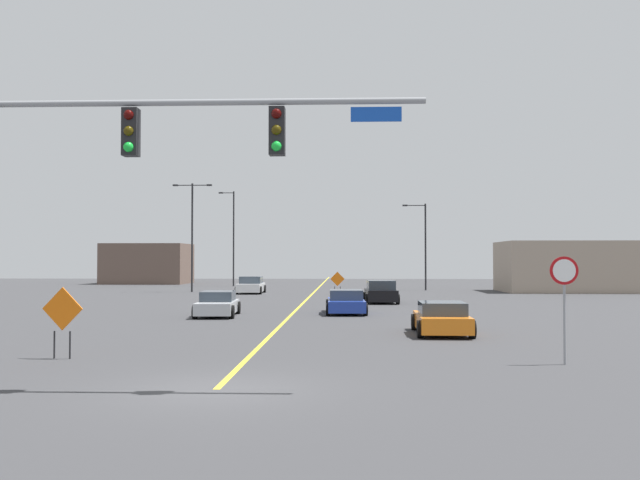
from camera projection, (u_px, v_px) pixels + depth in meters
The scene contains 16 objects.
ground at pixel (216, 390), 15.15m from camera, with size 170.51×170.51×0.00m, color #38383A.
road_centre_stripe at pixel (315, 291), 62.46m from camera, with size 0.16×94.73×0.01m.
traffic_signal_assembly at pixel (52, 153), 15.41m from camera, with size 12.96×0.44×6.89m.
stop_sign at pixel (564, 288), 18.78m from camera, with size 0.76×0.07×2.89m.
street_lamp_mid_right at pixel (192, 229), 60.37m from camera, with size 3.38×0.24×9.33m.
street_lamp_far_left at pixel (233, 235), 73.41m from camera, with size 1.66×0.24×9.91m.
street_lamp_near_right at pixel (424, 242), 63.46m from camera, with size 2.15×0.24×7.83m.
construction_sign_right_shoulder at pixel (62, 313), 19.88m from camera, with size 1.22×0.18×2.02m.
construction_sign_median_far at pixel (337, 280), 55.52m from camera, with size 1.14×0.09×1.82m.
car_silver_near at pixel (218, 304), 34.72m from camera, with size 2.16×4.36×1.22m.
car_black_passing at pixel (381, 292), 44.99m from camera, with size 2.22×3.95×1.46m.
car_orange_mid at pixel (442, 319), 26.35m from camera, with size 2.12×4.15×1.22m.
car_white_distant at pixel (251, 285), 57.75m from camera, with size 2.16×4.33×1.40m.
car_blue_approaching at pixel (346, 302), 36.40m from camera, with size 2.19×4.53×1.24m.
roadside_building_west at pixel (148, 264), 81.07m from camera, with size 9.24×7.24×4.59m.
roadside_building_east at pixel (571, 267), 60.68m from camera, with size 11.90×7.34×4.34m.
Camera 1 is at (2.83, -15.13, 2.81)m, focal length 39.47 mm.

